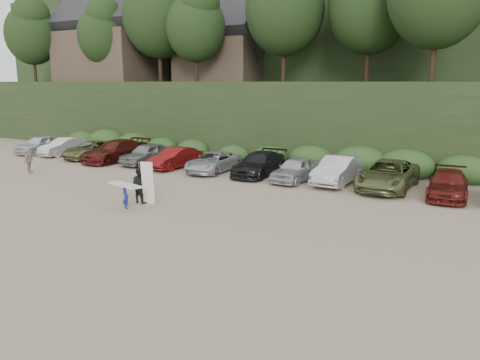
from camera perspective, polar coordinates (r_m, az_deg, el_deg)
The scene contains 6 objects.
ground at distance 21.65m, azimuth -8.07°, elevation -4.32°, with size 120.00×120.00×0.00m, color tan.
hillside_backdrop at distance 54.22m, azimuth 16.04°, elevation 17.00°, with size 90.00×41.50×28.00m.
parked_cars at distance 31.51m, azimuth -2.33°, elevation 2.31°, with size 36.39×6.46×1.64m.
distant_walker at distance 34.19m, azimuth -24.37°, elevation 2.12°, with size 0.96×0.40×1.64m, color gray.
child_surfer at distance 23.05m, azimuth -13.80°, elevation -1.42°, with size 2.11×1.03×1.22m.
adult_surfer at distance 23.99m, azimuth -12.04°, elevation -0.57°, with size 1.35×0.72×2.16m.
Camera 1 is at (12.72, -16.46, 6.02)m, focal length 35.00 mm.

